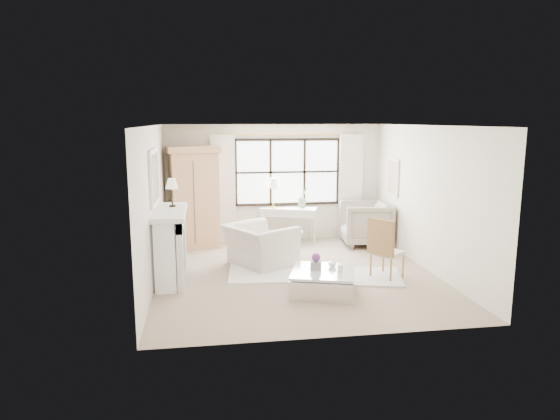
# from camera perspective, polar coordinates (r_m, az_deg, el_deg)

# --- Properties ---
(floor) EXTENTS (5.50, 5.50, 0.00)m
(floor) POSITION_cam_1_polar(r_m,az_deg,el_deg) (9.26, 1.83, -7.31)
(floor) COLOR tan
(floor) RESTS_ON ground
(ceiling) EXTENTS (5.50, 5.50, 0.00)m
(ceiling) POSITION_cam_1_polar(r_m,az_deg,el_deg) (8.83, 1.93, 9.64)
(ceiling) COLOR silver
(ceiling) RESTS_ON ground
(wall_back) EXTENTS (5.00, 0.00, 5.00)m
(wall_back) POSITION_cam_1_polar(r_m,az_deg,el_deg) (11.64, -0.61, 3.13)
(wall_back) COLOR silver
(wall_back) RESTS_ON ground
(wall_front) EXTENTS (5.00, 0.00, 5.00)m
(wall_front) POSITION_cam_1_polar(r_m,az_deg,el_deg) (6.32, 6.47, -3.03)
(wall_front) COLOR beige
(wall_front) RESTS_ON ground
(wall_left) EXTENTS (0.00, 5.50, 5.50)m
(wall_left) POSITION_cam_1_polar(r_m,az_deg,el_deg) (8.84, -14.26, 0.53)
(wall_left) COLOR beige
(wall_left) RESTS_ON ground
(wall_right) EXTENTS (0.00, 5.50, 5.50)m
(wall_right) POSITION_cam_1_polar(r_m,az_deg,el_deg) (9.72, 16.52, 1.28)
(wall_right) COLOR silver
(wall_right) RESTS_ON ground
(window_pane) EXTENTS (2.40, 0.02, 1.50)m
(window_pane) POSITION_cam_1_polar(r_m,az_deg,el_deg) (11.63, 0.86, 4.36)
(window_pane) COLOR white
(window_pane) RESTS_ON wall_back
(window_frame) EXTENTS (2.50, 0.04, 1.50)m
(window_frame) POSITION_cam_1_polar(r_m,az_deg,el_deg) (11.62, 0.87, 4.36)
(window_frame) COLOR black
(window_frame) RESTS_ON wall_back
(curtain_rod) EXTENTS (3.30, 0.04, 0.04)m
(curtain_rod) POSITION_cam_1_polar(r_m,az_deg,el_deg) (11.52, 0.93, 8.64)
(curtain_rod) COLOR gold
(curtain_rod) RESTS_ON wall_back
(curtain_left) EXTENTS (0.55, 0.10, 2.47)m
(curtain_left) POSITION_cam_1_polar(r_m,az_deg,el_deg) (11.45, -6.50, 2.36)
(curtain_left) COLOR silver
(curtain_left) RESTS_ON ground
(curtain_right) EXTENTS (0.55, 0.10, 2.47)m
(curtain_right) POSITION_cam_1_polar(r_m,az_deg,el_deg) (11.94, 8.05, 2.65)
(curtain_right) COLOR silver
(curtain_right) RESTS_ON ground
(fireplace) EXTENTS (0.58, 1.66, 1.26)m
(fireplace) POSITION_cam_1_polar(r_m,az_deg,el_deg) (8.97, -12.62, -3.85)
(fireplace) COLOR silver
(fireplace) RESTS_ON ground
(mirror_frame) EXTENTS (0.05, 1.15, 0.95)m
(mirror_frame) POSITION_cam_1_polar(r_m,az_deg,el_deg) (8.77, -14.21, 3.70)
(mirror_frame) COLOR white
(mirror_frame) RESTS_ON wall_left
(mirror_glass) EXTENTS (0.02, 1.00, 0.80)m
(mirror_glass) POSITION_cam_1_polar(r_m,az_deg,el_deg) (8.77, -14.01, 3.70)
(mirror_glass) COLOR silver
(mirror_glass) RESTS_ON wall_left
(art_frame) EXTENTS (0.04, 0.62, 0.82)m
(art_frame) POSITION_cam_1_polar(r_m,az_deg,el_deg) (11.23, 12.76, 3.64)
(art_frame) COLOR white
(art_frame) RESTS_ON wall_right
(art_canvas) EXTENTS (0.01, 0.52, 0.72)m
(art_canvas) POSITION_cam_1_polar(r_m,az_deg,el_deg) (11.22, 12.67, 3.64)
(art_canvas) COLOR #C0AD94
(art_canvas) RESTS_ON wall_right
(mantel_lamp) EXTENTS (0.22, 0.22, 0.51)m
(mantel_lamp) POSITION_cam_1_polar(r_m,az_deg,el_deg) (9.10, -12.27, 2.82)
(mantel_lamp) COLOR black
(mantel_lamp) RESTS_ON fireplace
(armoire) EXTENTS (1.23, 0.90, 2.24)m
(armoire) POSITION_cam_1_polar(r_m,az_deg,el_deg) (11.12, -9.77, 1.55)
(armoire) COLOR tan
(armoire) RESTS_ON floor
(console_table) EXTENTS (1.38, 0.86, 0.80)m
(console_table) POSITION_cam_1_polar(r_m,az_deg,el_deg) (11.57, 0.94, -1.69)
(console_table) COLOR silver
(console_table) RESTS_ON floor
(console_lamp) EXTENTS (0.28, 0.28, 0.69)m
(console_lamp) POSITION_cam_1_polar(r_m,az_deg,el_deg) (11.37, -0.77, 2.99)
(console_lamp) COLOR gold
(console_lamp) RESTS_ON console_table
(orchid_plant) EXTENTS (0.34, 0.32, 0.48)m
(orchid_plant) POSITION_cam_1_polar(r_m,az_deg,el_deg) (11.50, 2.63, 1.48)
(orchid_plant) COLOR #5E7C53
(orchid_plant) RESTS_ON console_table
(side_table) EXTENTS (0.40, 0.40, 0.51)m
(side_table) POSITION_cam_1_polar(r_m,az_deg,el_deg) (10.45, 1.54, -3.39)
(side_table) COLOR white
(side_table) RESTS_ON floor
(rug_left) EXTENTS (1.88, 1.41, 0.03)m
(rug_left) POSITION_cam_1_polar(r_m,az_deg,el_deg) (9.30, -0.35, -7.13)
(rug_left) COLOR white
(rug_left) RESTS_ON floor
(rug_right) EXTENTS (1.69, 1.42, 0.03)m
(rug_right) POSITION_cam_1_polar(r_m,az_deg,el_deg) (9.20, 9.07, -7.46)
(rug_right) COLOR silver
(rug_right) RESTS_ON floor
(club_armchair) EXTENTS (1.55, 1.60, 0.80)m
(club_armchair) POSITION_cam_1_polar(r_m,az_deg,el_deg) (9.70, -2.30, -4.07)
(club_armchair) COLOR beige
(club_armchair) RESTS_ON floor
(wingback_chair) EXTENTS (1.19, 1.17, 0.98)m
(wingback_chair) POSITION_cam_1_polar(r_m,az_deg,el_deg) (11.42, 9.76, -1.54)
(wingback_chair) COLOR #9F9486
(wingback_chair) RESTS_ON floor
(french_chair) EXTENTS (0.67, 0.67, 1.08)m
(french_chair) POSITION_cam_1_polar(r_m,az_deg,el_deg) (9.15, 12.05, -5.73)
(french_chair) COLOR #A07643
(french_chair) RESTS_ON floor
(coffee_table) EXTENTS (1.25, 1.25, 0.38)m
(coffee_table) POSITION_cam_1_polar(r_m,az_deg,el_deg) (8.26, 4.91, -8.21)
(coffee_table) COLOR silver
(coffee_table) RESTS_ON floor
(planter_box) EXTENTS (0.21, 0.21, 0.13)m
(planter_box) POSITION_cam_1_polar(r_m,az_deg,el_deg) (8.25, 4.12, -6.33)
(planter_box) COLOR gray
(planter_box) RESTS_ON coffee_table
(planter_flowers) EXTENTS (0.14, 0.14, 0.14)m
(planter_flowers) POSITION_cam_1_polar(r_m,az_deg,el_deg) (8.21, 4.13, -5.42)
(planter_flowers) COLOR #622F76
(planter_flowers) RESTS_ON planter_box
(pillar_candle) EXTENTS (0.08, 0.08, 0.12)m
(pillar_candle) POSITION_cam_1_polar(r_m,az_deg,el_deg) (8.13, 6.89, -6.67)
(pillar_candle) COLOR silver
(pillar_candle) RESTS_ON coffee_table
(coffee_vase) EXTENTS (0.15, 0.15, 0.14)m
(coffee_vase) POSITION_cam_1_polar(r_m,az_deg,el_deg) (8.40, 6.00, -6.01)
(coffee_vase) COLOR white
(coffee_vase) RESTS_ON coffee_table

